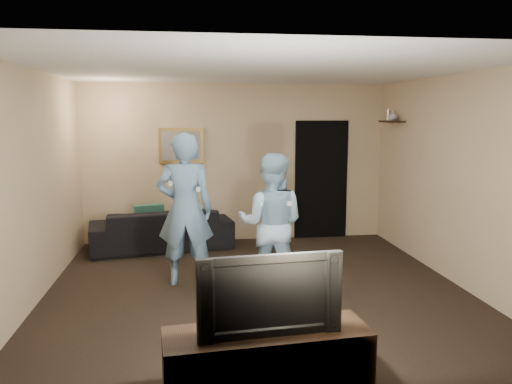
{
  "coord_description": "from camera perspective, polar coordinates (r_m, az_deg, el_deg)",
  "views": [
    {
      "loc": [
        -0.79,
        -5.73,
        2.09
      ],
      "look_at": [
        0.03,
        0.3,
        1.15
      ],
      "focal_mm": 35.0,
      "sensor_mm": 36.0,
      "label": 1
    }
  ],
  "objects": [
    {
      "name": "ground",
      "position": [
        6.15,
        0.07,
        -11.08
      ],
      "size": [
        5.0,
        5.0,
        0.0
      ],
      "primitive_type": "plane",
      "color": "black",
      "rests_on": "ground"
    },
    {
      "name": "ceiling",
      "position": [
        5.81,
        0.08,
        13.81
      ],
      "size": [
        5.0,
        5.0,
        0.04
      ],
      "primitive_type": "cube",
      "color": "silver",
      "rests_on": "wall_back"
    },
    {
      "name": "wall_back",
      "position": [
        8.31,
        -2.28,
        3.32
      ],
      "size": [
        5.0,
        0.04,
        2.6
      ],
      "primitive_type": "cube",
      "color": "tan",
      "rests_on": "ground"
    },
    {
      "name": "wall_front",
      "position": [
        3.42,
        5.82,
        -4.64
      ],
      "size": [
        5.0,
        0.04,
        2.6
      ],
      "primitive_type": "cube",
      "color": "tan",
      "rests_on": "ground"
    },
    {
      "name": "wall_left",
      "position": [
        6.03,
        -24.16,
        0.48
      ],
      "size": [
        0.04,
        5.0,
        2.6
      ],
      "primitive_type": "cube",
      "color": "tan",
      "rests_on": "ground"
    },
    {
      "name": "wall_right",
      "position": [
        6.66,
        21.92,
        1.32
      ],
      "size": [
        0.04,
        5.0,
        2.6
      ],
      "primitive_type": "cube",
      "color": "tan",
      "rests_on": "ground"
    },
    {
      "name": "sofa",
      "position": [
        8.01,
        -10.73,
        -4.15
      ],
      "size": [
        2.29,
        1.2,
        0.64
      ],
      "primitive_type": "imported",
      "rotation": [
        0.0,
        0.0,
        3.31
      ],
      "color": "black",
      "rests_on": "ground"
    },
    {
      "name": "throw_pillow",
      "position": [
        7.99,
        -12.11,
        -3.04
      ],
      "size": [
        0.48,
        0.25,
        0.46
      ],
      "primitive_type": "cube",
      "rotation": [
        0.0,
        0.0,
        0.25
      ],
      "color": "#1A4F45",
      "rests_on": "sofa"
    },
    {
      "name": "painting_frame",
      "position": [
        8.22,
        -8.56,
        5.27
      ],
      "size": [
        0.72,
        0.05,
        0.57
      ],
      "primitive_type": "cube",
      "color": "olive",
      "rests_on": "wall_back"
    },
    {
      "name": "painting_canvas",
      "position": [
        8.2,
        -8.56,
        5.26
      ],
      "size": [
        0.62,
        0.01,
        0.47
      ],
      "primitive_type": "cube",
      "color": "slate",
      "rests_on": "painting_frame"
    },
    {
      "name": "doorway",
      "position": [
        8.57,
        7.44,
        1.4
      ],
      "size": [
        0.9,
        0.06,
        2.0
      ],
      "primitive_type": "cube",
      "color": "black",
      "rests_on": "ground"
    },
    {
      "name": "light_switch",
      "position": [
        8.41,
        3.52,
        3.37
      ],
      "size": [
        0.08,
        0.02,
        0.12
      ],
      "primitive_type": "cube",
      "color": "silver",
      "rests_on": "wall_back"
    },
    {
      "name": "wall_shelf",
      "position": [
        8.18,
        15.26,
        7.77
      ],
      "size": [
        0.2,
        0.6,
        0.03
      ],
      "primitive_type": "cube",
      "color": "black",
      "rests_on": "wall_right"
    },
    {
      "name": "shelf_vase",
      "position": [
        8.15,
        15.37,
        8.42
      ],
      "size": [
        0.18,
        0.18,
        0.16
      ],
      "primitive_type": "imported",
      "rotation": [
        0.0,
        0.0,
        -0.26
      ],
      "color": "silver",
      "rests_on": "wall_shelf"
    },
    {
      "name": "shelf_figurine",
      "position": [
        8.31,
        14.89,
        8.52
      ],
      "size": [
        0.06,
        0.06,
        0.18
      ],
      "primitive_type": "cylinder",
      "color": "#BABABF",
      "rests_on": "wall_shelf"
    },
    {
      "name": "tv_console",
      "position": [
        3.93,
        1.25,
        -19.17
      ],
      "size": [
        1.56,
        0.61,
        0.54
      ],
      "primitive_type": "cube",
      "rotation": [
        0.0,
        0.0,
        0.08
      ],
      "color": "black",
      "rests_on": "ground"
    },
    {
      "name": "television",
      "position": [
        3.69,
        1.28,
        -11.27
      ],
      "size": [
        1.06,
        0.22,
        0.61
      ],
      "primitive_type": "imported",
      "rotation": [
        0.0,
        0.0,
        0.08
      ],
      "color": "black",
      "rests_on": "tv_console"
    },
    {
      "name": "wii_player_left",
      "position": [
        6.19,
        -8.1,
        -1.98
      ],
      "size": [
        0.72,
        0.54,
        1.89
      ],
      "color": "#6D97BD",
      "rests_on": "ground"
    },
    {
      "name": "wii_player_right",
      "position": [
        5.85,
        1.76,
        -3.67
      ],
      "size": [
        0.96,
        0.85,
        1.66
      ],
      "color": "#99C4DF",
      "rests_on": "ground"
    }
  ]
}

